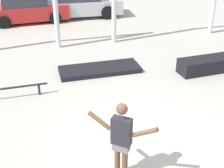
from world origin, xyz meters
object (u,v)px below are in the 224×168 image
object	(u,v)px
skateboarder	(121,137)
manual_pad	(100,69)
parked_car_red	(27,9)
grind_box	(213,64)
parked_car_silver	(79,4)

from	to	relation	value
skateboarder	manual_pad	distance (m)	5.04
skateboarder	parked_car_red	bearing A→B (deg)	136.17
skateboarder	grind_box	distance (m)	6.04
grind_box	manual_pad	distance (m)	3.91
skateboarder	grind_box	world-z (taller)	skateboarder
skateboarder	parked_car_red	world-z (taller)	skateboarder
parked_car_red	grind_box	bearing A→B (deg)	-56.08
skateboarder	parked_car_red	xyz separation A→B (m)	(-1.38, 11.85, -0.28)
skateboarder	manual_pad	size ratio (longest dim) A/B	0.61
manual_pad	grind_box	bearing A→B (deg)	-14.26
skateboarder	manual_pad	bearing A→B (deg)	120.99
parked_car_silver	skateboarder	bearing A→B (deg)	-93.07
manual_pad	parked_car_red	bearing A→B (deg)	106.97
manual_pad	parked_car_red	size ratio (longest dim) A/B	0.68
manual_pad	parked_car_silver	world-z (taller)	parked_car_silver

